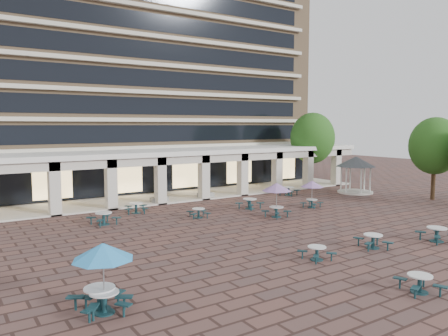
% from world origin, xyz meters
% --- Properties ---
extents(ground, '(120.00, 120.00, 0.00)m').
position_xyz_m(ground, '(0.00, 0.00, 0.00)').
color(ground, brown).
rests_on(ground, ground).
extents(apartment_building, '(40.00, 15.50, 25.20)m').
position_xyz_m(apartment_building, '(0.00, 25.47, 12.60)').
color(apartment_building, '#967755').
rests_on(apartment_building, ground).
extents(retail_arcade, '(42.00, 6.60, 4.40)m').
position_xyz_m(retail_arcade, '(0.00, 14.80, 3.00)').
color(retail_arcade, white).
rests_on(retail_arcade, ground).
extents(picnic_table_0, '(2.15, 2.15, 0.84)m').
position_xyz_m(picnic_table_0, '(-12.94, -5.68, 0.50)').
color(picnic_table_0, '#13333A').
rests_on(picnic_table_0, ground).
extents(picnic_table_1, '(2.06, 2.06, 0.75)m').
position_xyz_m(picnic_table_1, '(1.82, -5.92, 0.45)').
color(picnic_table_1, '#13333A').
rests_on(picnic_table_1, ground).
extents(picnic_table_2, '(1.98, 1.98, 0.72)m').
position_xyz_m(picnic_table_2, '(-1.85, -11.00, 0.43)').
color(picnic_table_2, '#13333A').
rests_on(picnic_table_2, ground).
extents(picnic_table_4, '(2.17, 2.17, 2.51)m').
position_xyz_m(picnic_table_4, '(-12.88, -6.03, 2.13)').
color(picnic_table_4, '#13333A').
rests_on(picnic_table_4, ground).
extents(picnic_table_5, '(1.58, 1.58, 0.68)m').
position_xyz_m(picnic_table_5, '(-2.20, -5.74, 0.41)').
color(picnic_table_5, '#13333A').
rests_on(picnic_table_5, ground).
extents(picnic_table_6, '(2.13, 2.13, 2.46)m').
position_xyz_m(picnic_table_6, '(2.63, 3.06, 2.09)').
color(picnic_table_6, '#13333A').
rests_on(picnic_table_6, ground).
extents(picnic_table_7, '(2.09, 2.09, 0.82)m').
position_xyz_m(picnic_table_7, '(5.96, -7.04, 0.49)').
color(picnic_table_7, '#13333A').
rests_on(picnic_table_7, ground).
extents(picnic_table_8, '(2.08, 2.08, 0.82)m').
position_xyz_m(picnic_table_8, '(-8.52, 7.54, 0.49)').
color(picnic_table_8, '#13333A').
rests_on(picnic_table_8, ground).
extents(picnic_table_9, '(1.76, 1.76, 0.68)m').
position_xyz_m(picnic_table_9, '(-2.16, 5.96, 0.41)').
color(picnic_table_9, '#13333A').
rests_on(picnic_table_9, ground).
extents(picnic_table_10, '(2.14, 2.14, 0.81)m').
position_xyz_m(picnic_table_10, '(2.91, 6.64, 0.49)').
color(picnic_table_10, '#13333A').
rests_on(picnic_table_10, ground).
extents(picnic_table_11, '(1.87, 1.87, 2.16)m').
position_xyz_m(picnic_table_11, '(7.40, 4.34, 1.83)').
color(picnic_table_11, '#13333A').
rests_on(picnic_table_11, ground).
extents(picnic_table_12, '(2.08, 2.08, 0.78)m').
position_xyz_m(picnic_table_12, '(-5.25, 10.00, 0.47)').
color(picnic_table_12, '#13333A').
rests_on(picnic_table_12, ground).
extents(picnic_table_13, '(2.19, 2.19, 0.81)m').
position_xyz_m(picnic_table_13, '(9.97, 10.00, 0.48)').
color(picnic_table_13, '#13333A').
rests_on(picnic_table_13, ground).
extents(gazebo, '(3.80, 3.80, 3.54)m').
position_xyz_m(gazebo, '(16.43, 7.56, 2.67)').
color(gazebo, beige).
rests_on(gazebo, ground).
extents(tree_east_a, '(4.39, 4.39, 7.32)m').
position_xyz_m(tree_east_a, '(19.11, 1.18, 4.78)').
color(tree_east_a, '#3B2717').
rests_on(tree_east_a, ground).
extents(tree_east_c, '(4.78, 4.78, 7.96)m').
position_xyz_m(tree_east_c, '(16.44, 13.53, 5.20)').
color(tree_east_c, '#3B2717').
rests_on(tree_east_c, ground).
extents(planter_left, '(1.50, 0.77, 1.21)m').
position_xyz_m(planter_left, '(-2.01, 12.90, 0.47)').
color(planter_left, gray).
rests_on(planter_left, ground).
extents(planter_right, '(1.50, 0.68, 1.14)m').
position_xyz_m(planter_right, '(2.59, 12.90, 0.42)').
color(planter_right, gray).
rests_on(planter_right, ground).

